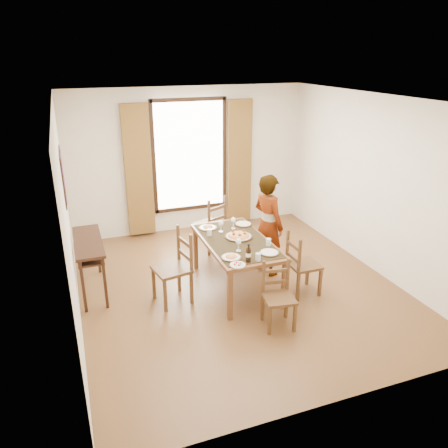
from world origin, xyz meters
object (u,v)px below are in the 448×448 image
object	(u,v)px
dining_table	(236,244)
man	(268,225)
console_table	(89,248)
pasta_platter	(239,234)

from	to	relation	value
dining_table	man	bearing A→B (deg)	24.46
man	console_table	bearing A→B (deg)	65.82
console_table	man	size ratio (longest dim) A/B	0.75
console_table	dining_table	world-z (taller)	console_table
pasta_platter	console_table	bearing A→B (deg)	165.43
dining_table	pasta_platter	distance (m)	0.15
dining_table	pasta_platter	xyz separation A→B (m)	(0.07, 0.07, 0.12)
console_table	pasta_platter	xyz separation A→B (m)	(2.07, -0.54, 0.12)
console_table	man	xyz separation A→B (m)	(2.64, -0.32, 0.11)
console_table	pasta_platter	bearing A→B (deg)	-14.57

